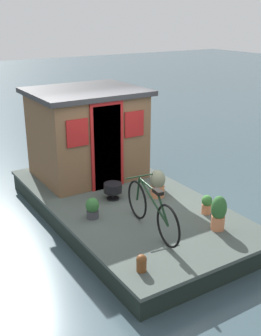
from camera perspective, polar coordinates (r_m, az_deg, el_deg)
ground_plane at (r=8.18m, az=-0.75°, el=-6.88°), size 60.00×60.00×0.00m
houseboat_deck at (r=8.09m, az=-0.76°, el=-5.59°), size 5.31×2.78×0.41m
houseboat_cabin at (r=8.95m, az=-5.95°, el=4.80°), size 1.94×2.30×1.88m
bicycle at (r=6.74m, az=2.92°, el=-5.74°), size 1.71×0.50×0.81m
potted_plant_fern at (r=6.95m, az=11.97°, el=-5.98°), size 0.26×0.26×0.59m
potted_plant_thyme at (r=7.50m, az=10.39°, el=-4.88°), size 0.19×0.19×0.35m
potted_plant_basil at (r=7.25m, az=-5.24°, el=-5.47°), size 0.23×0.23×0.38m
potted_plant_geranium at (r=8.02m, az=3.72°, el=-2.12°), size 0.30×0.30×0.54m
charcoal_grill at (r=7.94m, az=-2.43°, el=-2.81°), size 0.35×0.35×0.32m
mooring_bollard at (r=5.86m, az=1.51°, el=-12.81°), size 0.15×0.15×0.25m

